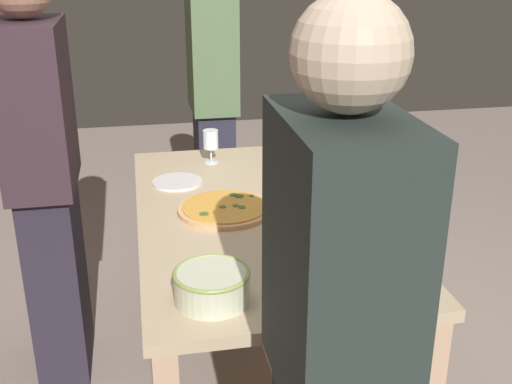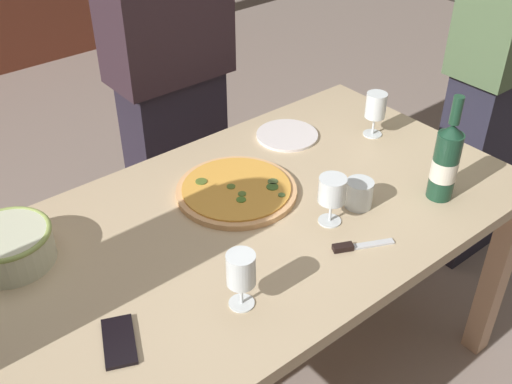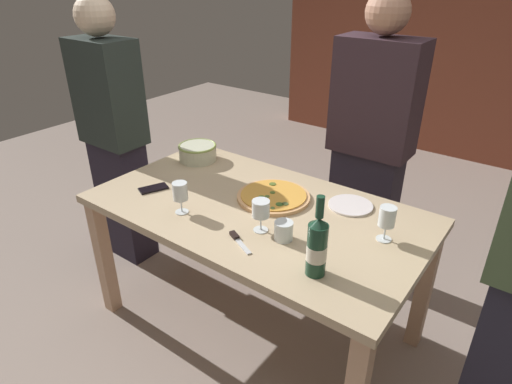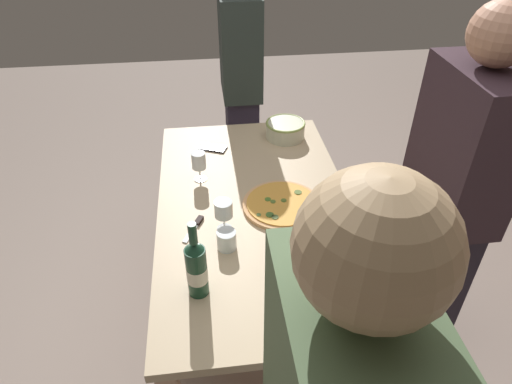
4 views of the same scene
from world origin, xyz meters
TOP-DOWN VIEW (x-y plane):
  - ground_plane at (0.00, 0.00)m, footprint 8.00×8.00m
  - dining_table at (0.00, 0.00)m, footprint 1.60×0.90m
  - brick_wall_back at (0.00, 3.20)m, footprint 3.61×0.16m
  - pizza at (0.02, 0.12)m, footprint 0.36×0.36m
  - serving_bowl at (-0.61, 0.25)m, footprint 0.22×0.22m
  - wine_bottle at (0.48, -0.27)m, footprint 0.08×0.08m
  - wine_glass_near_pizza at (0.60, 0.10)m, footprint 0.07×0.07m
  - wine_glass_by_bottle at (-0.25, -0.25)m, footprint 0.07×0.07m
  - wine_glass_far_left at (0.14, -0.16)m, footprint 0.08×0.08m
  - cup_amber at (0.26, -0.15)m, footprint 0.08×0.08m
  - side_plate at (0.36, 0.27)m, footprint 0.21×0.21m
  - cell_phone at (-0.53, -0.17)m, footprint 0.12×0.16m
  - pizza_knife at (0.11, -0.28)m, footprint 0.16×0.09m
  - person_host at (0.22, 0.79)m, footprint 0.45×0.24m
  - person_guest_right at (-1.12, 0.04)m, footprint 0.39×0.24m

SIDE VIEW (x-z plane):
  - ground_plane at x=0.00m, z-range 0.00..0.00m
  - dining_table at x=0.00m, z-range 0.28..1.03m
  - side_plate at x=0.36m, z-range 0.75..0.76m
  - cell_phone at x=-0.53m, z-range 0.75..0.76m
  - pizza_knife at x=0.11m, z-range 0.75..0.76m
  - pizza at x=0.02m, z-range 0.75..0.77m
  - cup_amber at x=0.26m, z-range 0.75..0.83m
  - serving_bowl at x=-0.61m, z-range 0.75..0.85m
  - person_guest_right at x=-1.12m, z-range 0.01..1.66m
  - wine_glass_by_bottle at x=-0.25m, z-range 0.78..0.93m
  - person_host at x=0.22m, z-range 0.01..1.70m
  - wine_glass_far_left at x=0.14m, z-range 0.78..0.93m
  - wine_glass_near_pizza at x=0.60m, z-range 0.78..0.94m
  - wine_bottle at x=0.48m, z-range 0.71..1.04m
  - brick_wall_back at x=0.00m, z-range 0.00..2.97m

